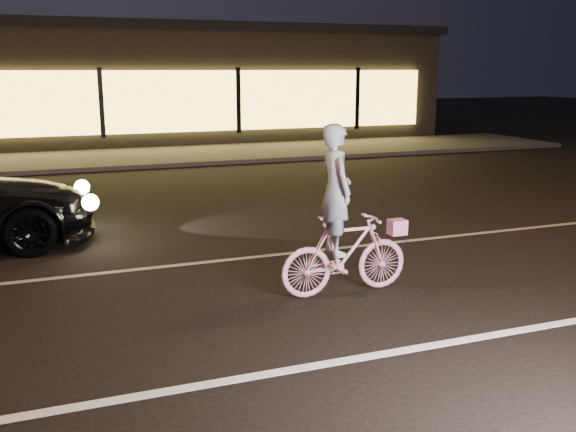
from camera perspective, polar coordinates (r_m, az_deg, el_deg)
name	(u,v)px	position (r m, az deg, el deg)	size (l,w,h in m)	color
ground	(227,315)	(7.17, -5.44, -8.72)	(90.00, 90.00, 0.00)	black
lane_stripe_near	(272,373)	(5.86, -1.44, -13.79)	(60.00, 0.12, 0.01)	silver
lane_stripe_far	(189,264)	(9.01, -8.82, -4.23)	(60.00, 0.10, 0.01)	gray
sidewalk	(110,159)	(19.69, -15.54, 4.93)	(30.00, 4.00, 0.12)	#383533
storefront	(91,83)	(25.48, -17.14, 11.26)	(25.40, 8.42, 4.20)	black
cyclist	(343,235)	(7.60, 4.88, -1.71)	(1.62, 0.56, 2.04)	#E73674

